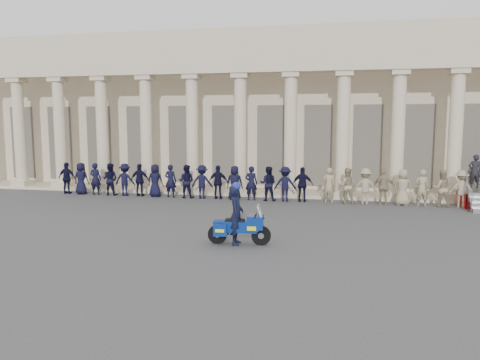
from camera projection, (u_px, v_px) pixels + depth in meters
name	position (u px, v px, depth m)	size (l,w,h in m)	color
ground	(230.00, 231.00, 16.59)	(90.00, 90.00, 0.00)	#3D3D40
building	(281.00, 111.00, 30.34)	(40.00, 12.50, 9.00)	#C3B192
officer_rank	(250.00, 183.00, 22.97)	(20.69, 0.64, 1.69)	black
motorcycle	(240.00, 227.00, 14.67)	(2.00, 0.83, 1.28)	black
rider	(236.00, 214.00, 14.63)	(0.50, 0.72, 1.98)	black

